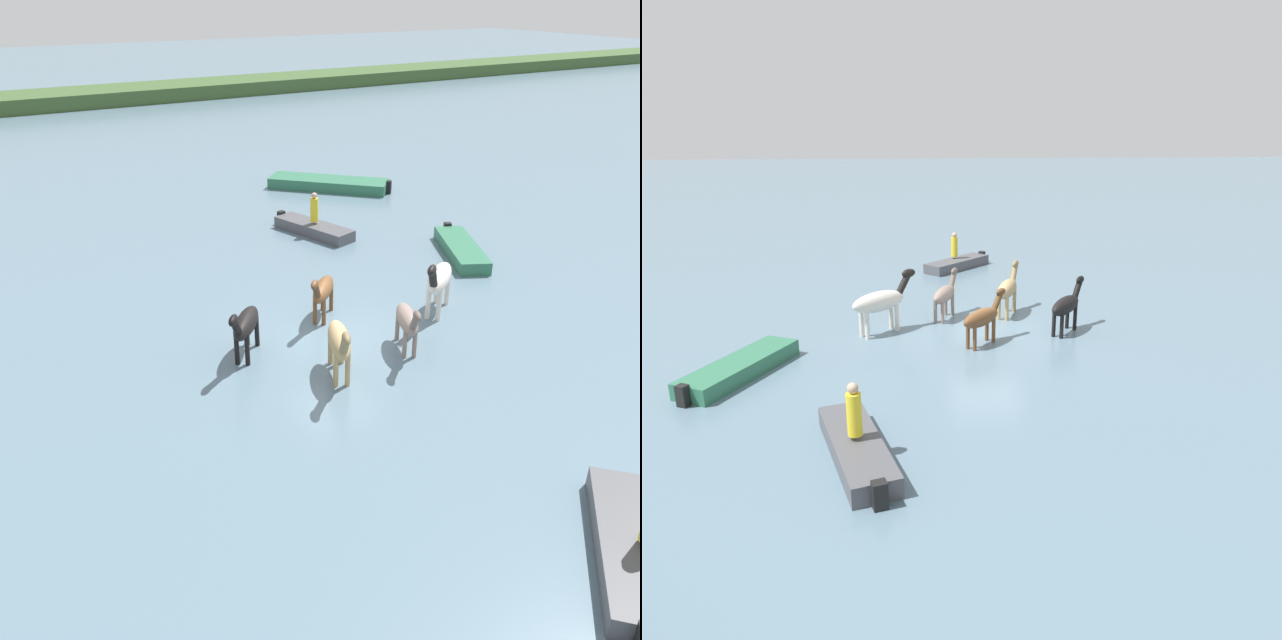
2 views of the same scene
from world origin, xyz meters
The scene contains 12 objects.
ground_plane centered at (0.00, 0.00, 0.00)m, with size 219.62×219.62×0.00m, color slate.
distant_shoreline centered at (0.00, 45.81, 0.00)m, with size 197.66×6.00×2.40m, color #3A552C.
horse_dark_mare centered at (3.58, -0.27, 1.13)m, with size 2.32×1.96×2.05m.
horse_pinto_flank centered at (1.34, -1.68, 0.93)m, with size 1.23×2.11×1.69m.
horse_mid_herd centered at (-2.67, 0.24, 0.98)m, with size 1.72×1.99×1.78m.
horse_dun_straggler centered at (0.31, 1.19, 0.93)m, with size 1.74×1.80×1.69m.
horse_rear_stallion centered at (-1.01, -1.92, 1.02)m, with size 1.32×2.33×1.86m.
boat_tender_starboard centered at (0.20, -9.73, 0.16)m, with size 3.39×3.35×0.71m.
boat_skiff_near centered at (3.83, 7.94, 0.16)m, with size 2.03×3.89×0.71m.
boat_motor_center centered at (7.49, 3.09, 0.16)m, with size 2.78×4.14×0.72m.
boat_launch_far centered at (7.79, 13.32, 0.19)m, with size 5.33×5.33×0.78m.
person_boatman_standing centered at (3.85, 7.90, 1.11)m, with size 0.32×0.32×1.19m.
Camera 1 is at (-8.79, -14.30, 9.18)m, focal length 36.72 mm.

